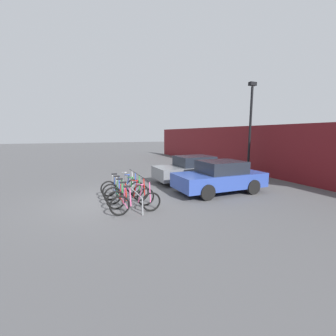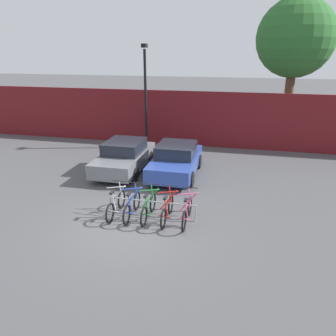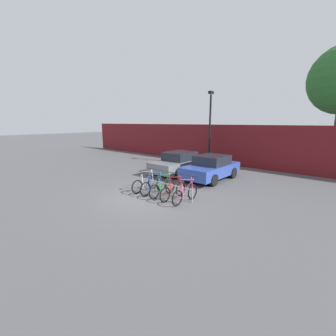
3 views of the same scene
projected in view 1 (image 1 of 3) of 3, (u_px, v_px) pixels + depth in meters
name	position (u px, v px, depth m)	size (l,w,h in m)	color
ground_plane	(112.00, 201.00, 8.69)	(120.00, 120.00, 0.00)	#4C4C4F
hoarding_wall	(290.00, 153.00, 12.10)	(36.00, 0.16, 3.08)	maroon
bike_rack	(132.00, 190.00, 8.41)	(2.94, 0.04, 0.57)	gray
bicycle_silver	(121.00, 186.00, 9.45)	(0.68, 1.71, 1.05)	black
bicycle_blue	(124.00, 189.00, 8.95)	(0.68, 1.71, 1.05)	black
bicycle_green	(127.00, 193.00, 8.43)	(0.68, 1.71, 1.05)	black
bicycle_red	(131.00, 197.00, 7.86)	(0.68, 1.71, 1.05)	black
bicycle_pink	(136.00, 202.00, 7.27)	(0.68, 1.71, 1.05)	black
car_grey	(193.00, 169.00, 12.05)	(1.91, 4.05, 1.40)	slate
car_blue	(220.00, 177.00, 9.90)	(1.91, 3.95, 1.40)	#2D479E
lamp_post	(250.00, 125.00, 13.27)	(0.24, 0.44, 5.52)	black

